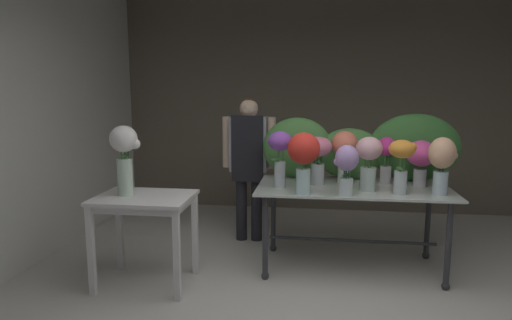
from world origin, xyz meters
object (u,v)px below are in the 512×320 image
vase_peach_hydrangea (442,160)px  vase_white_roses_tall (124,154)px  vase_scarlet_carnations (304,155)px  vase_violet_freesia (280,151)px  side_table_white (145,208)px  vase_lilac_snapdragons (346,165)px  vase_fuchsia_tulips (421,157)px  vase_rosy_peonies (318,154)px  florist (249,155)px  vase_coral_roses (345,150)px  display_table_glass (352,199)px  vase_magenta_dahlias (387,156)px  vase_sunset_anemones (402,159)px  vase_blush_stock (368,159)px

vase_peach_hydrangea → vase_white_roses_tall: (-2.62, -0.36, 0.06)m
vase_scarlet_carnations → vase_violet_freesia: bearing=132.3°
side_table_white → vase_lilac_snapdragons: bearing=7.4°
vase_fuchsia_tulips → vase_rosy_peonies: (-0.92, -0.05, 0.02)m
vase_peach_hydrangea → florist: bearing=153.6°
vase_scarlet_carnations → florist: bearing=121.3°
vase_violet_freesia → vase_coral_roses: size_ratio=1.03×
display_table_glass → vase_magenta_dahlias: 0.52m
vase_magenta_dahlias → vase_sunset_anemones: size_ratio=0.96×
vase_violet_freesia → vase_peach_hydrangea: vase_violet_freesia is taller
vase_sunset_anemones → vase_violet_freesia: bearing=173.4°
vase_violet_freesia → vase_scarlet_carnations: size_ratio=0.97×
vase_blush_stock → vase_rosy_peonies: 0.47m
vase_sunset_anemones → vase_fuchsia_tulips: (0.23, 0.33, -0.03)m
display_table_glass → vase_magenta_dahlias: size_ratio=3.92×
vase_violet_freesia → vase_coral_roses: 0.66m
vase_blush_stock → vase_fuchsia_tulips: (0.49, 0.23, -0.01)m
vase_white_roses_tall → vase_coral_roses: bearing=22.1°
vase_coral_roses → vase_white_roses_tall: size_ratio=0.83×
vase_violet_freesia → vase_magenta_dahlias: (0.97, 0.29, -0.07)m
florist → vase_lilac_snapdragons: bearing=-46.3°
florist → vase_rosy_peonies: size_ratio=3.51×
vase_blush_stock → vase_peach_hydrangea: bearing=-6.4°
vase_scarlet_carnations → vase_lilac_snapdragons: bearing=-0.2°
vase_coral_roses → vase_scarlet_carnations: (-0.37, -0.53, 0.03)m
side_table_white → vase_scarlet_carnations: bearing=9.4°
vase_fuchsia_tulips → vase_white_roses_tall: 2.61m
florist → vase_lilac_snapdragons: florist is taller
vase_white_roses_tall → vase_lilac_snapdragons: bearing=6.8°
vase_violet_freesia → vase_white_roses_tall: 1.34m
vase_scarlet_carnations → vase_lilac_snapdragons: 0.36m
florist → vase_coral_roses: bearing=-26.1°
display_table_glass → vase_rosy_peonies: 0.52m
display_table_glass → side_table_white: 1.86m
vase_coral_roses → vase_rosy_peonies: (-0.25, -0.14, -0.02)m
display_table_glass → vase_magenta_dahlias: bearing=27.2°
vase_magenta_dahlias → vase_scarlet_carnations: 0.93m
vase_peach_hydrangea → vase_white_roses_tall: vase_white_roses_tall is taller
vase_violet_freesia → vase_lilac_snapdragons: 0.62m
vase_violet_freesia → vase_lilac_snapdragons: vase_violet_freesia is taller
vase_violet_freesia → vase_rosy_peonies: bearing=25.0°
side_table_white → vase_coral_roses: bearing=24.0°
vase_coral_roses → vase_scarlet_carnations: 0.65m
vase_peach_hydrangea → vase_white_roses_tall: size_ratio=0.82×
vase_violet_freesia → vase_coral_roses: vase_violet_freesia is taller
display_table_glass → vase_blush_stock: 0.45m
vase_scarlet_carnations → side_table_white: bearing=-170.6°
display_table_glass → vase_coral_roses: (-0.07, 0.17, 0.43)m
vase_scarlet_carnations → vase_coral_roses: bearing=55.1°
vase_blush_stock → vase_coral_roses: 0.37m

